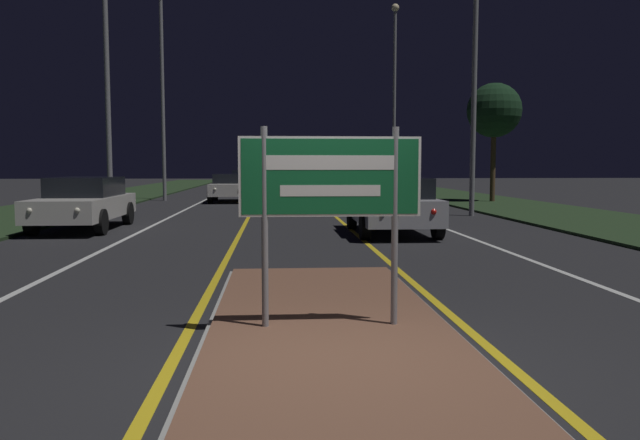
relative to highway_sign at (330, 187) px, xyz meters
The scene contains 21 objects.
ground_plane 1.85m from the highway_sign, 90.00° to the right, with size 160.00×160.00×0.00m, color #232326.
median_island 1.52m from the highway_sign, 90.00° to the left, with size 2.63×7.46×0.10m.
verge_left 21.31m from the highway_sign, 116.55° to the left, with size 5.00×100.00×0.08m.
verge_right 21.31m from the highway_sign, 63.45° to the left, with size 5.00×100.00×0.08m.
centre_line_yellow_left 24.11m from the highway_sign, 93.59° to the left, with size 0.12×70.00×0.01m.
centre_line_yellow_right 24.11m from the highway_sign, 86.41° to the left, with size 0.12×70.00×0.01m.
lane_line_white_left 24.42m from the highway_sign, 99.92° to the left, with size 0.12×70.00×0.01m.
lane_line_white_right 24.42m from the highway_sign, 80.08° to the left, with size 0.12×70.00×0.01m.
edge_line_white_left 25.11m from the highway_sign, 106.69° to the left, with size 0.10×70.00×0.01m.
edge_line_white_right 25.11m from the highway_sign, 73.31° to the left, with size 0.10×70.00×0.01m.
highway_sign is the anchor object (origin of this frame).
streetlight_left_near 17.91m from the highway_sign, 111.70° to the left, with size 0.59×0.59×8.83m.
streetlight_left_far 26.82m from the highway_sign, 103.58° to the left, with size 0.54×0.54×10.59m.
streetlight_right_near 17.01m from the highway_sign, 67.24° to the left, with size 0.57×0.57×9.28m.
streetlight_right_far 31.18m from the highway_sign, 78.01° to the left, with size 0.45×0.45×11.09m.
car_receding_0 9.85m from the highway_sign, 75.59° to the left, with size 1.99×4.23×1.46m.
car_receding_1 19.37m from the highway_sign, 82.15° to the left, with size 1.97×4.46×1.43m.
car_approaching_0 12.75m from the highway_sign, 117.50° to the left, with size 1.94×4.76×1.45m.
car_approaching_1 24.54m from the highway_sign, 96.50° to the left, with size 1.94×4.25×1.36m.
car_approaching_2 39.04m from the highway_sign, 94.18° to the left, with size 1.98×4.10×1.44m.
roadside_palm_right 24.67m from the highway_sign, 66.69° to the left, with size 2.55×2.55×5.55m.
Camera 1 is at (-0.56, -5.42, 1.78)m, focal length 35.00 mm.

